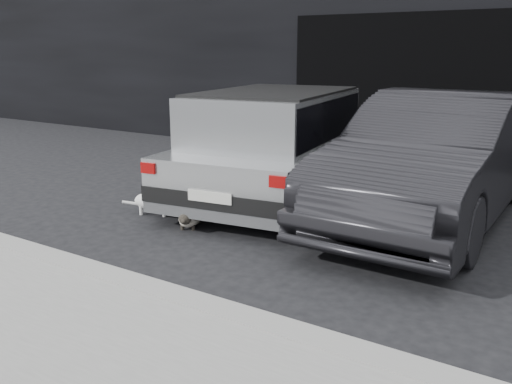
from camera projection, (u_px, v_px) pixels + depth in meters
The scene contains 8 objects.
ground at pixel (219, 203), 7.19m from camera, with size 80.00×80.00×0.00m, color black.
building_facade at pixel (433, 23), 10.92m from camera, with size 34.00×4.00×5.00m, color black.
garage_opening at pixel (397, 89), 9.59m from camera, with size 4.00×0.10×2.60m, color black.
curb at pixel (131, 286), 4.54m from camera, with size 18.00×0.25×0.12m, color gray.
silver_hatchback at pixel (278, 140), 7.31m from camera, with size 2.38×4.18×1.46m.
second_car at pixel (435, 158), 6.34m from camera, with size 1.59×4.55×1.50m, color black.
cat_siamese at pixel (190, 218), 6.20m from camera, with size 0.45×0.67×0.26m.
cat_white at pixel (157, 201), 6.67m from camera, with size 0.73×0.41×0.36m.
Camera 1 is at (4.14, -5.56, 1.98)m, focal length 38.00 mm.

